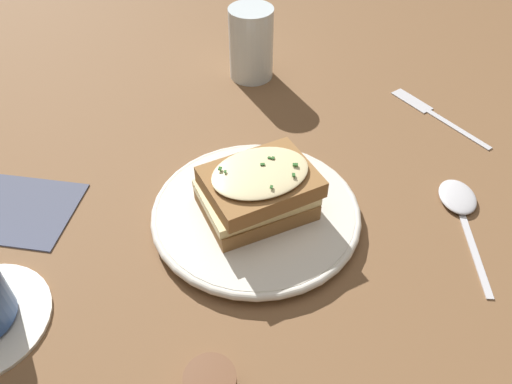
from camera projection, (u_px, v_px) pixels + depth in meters
The scene contains 7 objects.
ground_plane at pixel (270, 237), 0.58m from camera, with size 2.40×2.40×0.00m, color brown.
dinner_plate at pixel (256, 213), 0.59m from camera, with size 0.25×0.25×0.02m.
sandwich at pixel (258, 190), 0.57m from camera, with size 0.16×0.15×0.06m.
water_glass at pixel (251, 44), 0.80m from camera, with size 0.07×0.07×0.12m, color silver.
fork at pixel (428, 111), 0.76m from camera, with size 0.14×0.14×0.00m.
spoon at pixel (459, 202), 0.62m from camera, with size 0.05×0.18×0.01m.
napkin at pixel (18, 209), 0.61m from camera, with size 0.14×0.11×0.00m, color #4C5166.
Camera 1 is at (0.06, -0.38, 0.44)m, focal length 35.00 mm.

